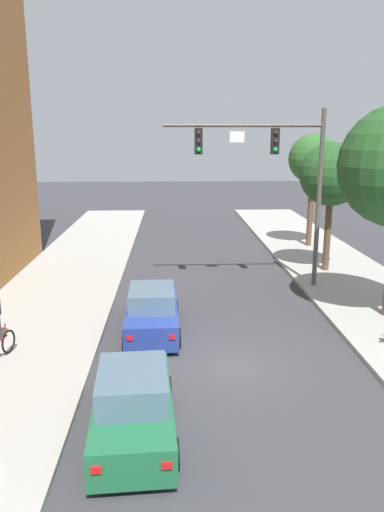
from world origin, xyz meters
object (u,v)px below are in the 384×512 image
at_px(car_following_green, 133,405).
at_px(street_tree_second, 331,175).
at_px(car_lead_blue, 152,312).
at_px(street_tree_third, 313,160).
at_px(traffic_signal_mast, 276,165).

relative_size(car_following_green, street_tree_second, 0.71).
relative_size(car_lead_blue, car_following_green, 0.99).
bearing_deg(street_tree_second, car_lead_blue, -138.95).
distance_m(car_following_green, street_tree_third, 21.13).
height_order(car_following_green, street_tree_third, street_tree_third).
bearing_deg(street_tree_second, traffic_signal_mast, -142.22).
bearing_deg(car_following_green, traffic_signal_mast, 63.59).
relative_size(traffic_signal_mast, car_lead_blue, 1.76).
bearing_deg(car_lead_blue, street_tree_second, 41.05).
xyz_separation_m(car_following_green, street_tree_second, (8.42, 13.04, 4.03)).
bearing_deg(car_following_green, street_tree_second, 57.16).
xyz_separation_m(car_following_green, street_tree_third, (9.10, 18.53, 4.48)).
bearing_deg(car_following_green, car_lead_blue, 88.01).
bearing_deg(street_tree_third, car_following_green, -116.15).
distance_m(car_lead_blue, car_following_green, 5.89).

